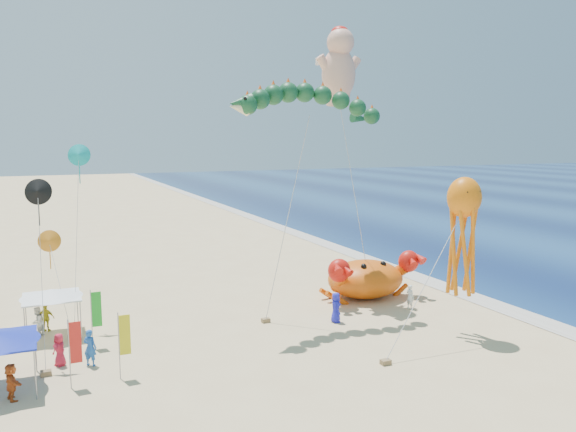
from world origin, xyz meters
The scene contains 10 objects.
ground centered at (0.00, 0.00, 0.00)m, with size 320.00×320.00×0.00m, color #D1B784.
foam_strip centered at (12.00, 0.00, 0.01)m, with size 320.00×320.00×0.00m, color silver.
crab_inflatable centered at (5.06, 4.32, 1.44)m, with size 7.47×4.95×3.27m.
dragon_kite centered at (-0.70, 2.08, 12.97)m, with size 10.41×3.36×14.12m.
cherub_kite centered at (3.56, 5.88, 16.16)m, with size 3.35×2.85×18.68m.
octopus_kite centered at (5.92, -4.28, 6.24)m, with size 7.56×3.08×9.03m.
canopy_white centered at (-15.33, 4.96, 2.44)m, with size 3.37×3.37×2.71m.
feather_flags centered at (-14.80, -0.58, 2.01)m, with size 7.11×4.84×3.20m.
beachgoers centered at (-13.38, 2.59, 0.88)m, with size 27.11×11.96×1.89m.
small_kites centered at (-16.74, 3.39, 6.85)m, with size 8.71×11.42×10.86m.
Camera 1 is at (-15.63, -28.60, 11.09)m, focal length 35.00 mm.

